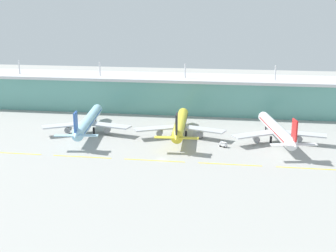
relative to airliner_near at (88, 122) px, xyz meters
name	(u,v)px	position (x,y,z in m)	size (l,w,h in m)	color
ground_plane	(161,160)	(46.78, -37.01, -6.45)	(600.00, 600.00, 0.00)	#9E9E99
terminal_building	(186,94)	(46.78, 60.55, 5.22)	(288.00, 34.00, 31.94)	#5B9E93
airliner_near	(88,122)	(0.00, 0.00, 0.00)	(48.36, 68.70, 18.90)	#9ED1EA
airliner_middle	(180,125)	(50.60, 0.66, -0.01)	(48.71, 62.62, 18.90)	yellow
airliner_far	(277,130)	(100.55, -1.91, -0.01)	(47.92, 63.61, 18.90)	white
taxiway_stripe_west	(13,153)	(-24.22, -38.82, -6.43)	(28.00, 0.70, 0.04)	yellow
taxiway_stripe_mid_west	(82,157)	(9.78, -38.82, -6.43)	(28.00, 0.70, 0.04)	yellow
taxiway_stripe_centre	(154,161)	(43.78, -38.82, -6.43)	(28.00, 0.70, 0.04)	yellow
taxiway_stripe_mid_east	(230,164)	(77.78, -38.82, -6.43)	(28.00, 0.70, 0.04)	yellow
taxiway_stripe_east	(309,168)	(111.78, -38.82, -6.43)	(28.00, 0.70, 0.04)	yellow
baggage_cart	(223,145)	(74.00, -13.96, -5.19)	(3.98, 3.57, 2.48)	silver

